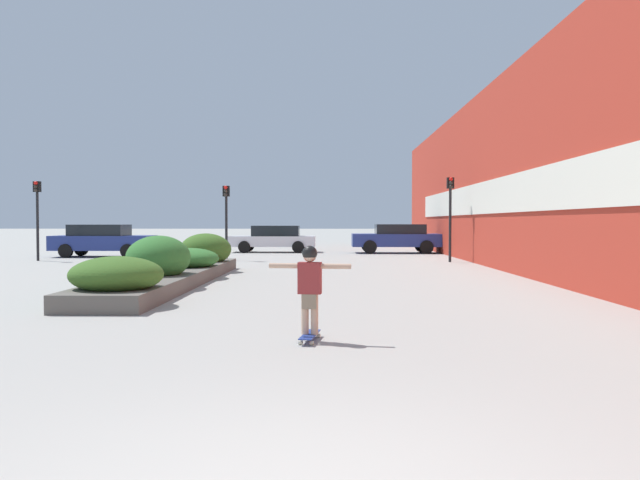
% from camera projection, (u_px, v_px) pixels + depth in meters
% --- Properties ---
extents(building_wall_right, '(0.67, 46.72, 6.63)m').
position_uv_depth(building_wall_right, '(513.00, 172.00, 20.61)').
color(building_wall_right, '#B23323').
rests_on(building_wall_right, ground_plane).
extents(planter_box, '(1.80, 11.17, 1.31)m').
position_uv_depth(planter_box, '(173.00, 266.00, 16.46)').
color(planter_box, '#605B54').
rests_on(planter_box, ground_plane).
extents(skateboard, '(0.29, 0.79, 0.10)m').
position_uv_depth(skateboard, '(310.00, 336.00, 8.56)').
color(skateboard, navy).
rests_on(skateboard, ground_plane).
extents(skateboarder, '(1.13, 0.23, 1.22)m').
position_uv_depth(skateboarder, '(310.00, 281.00, 8.53)').
color(skateboarder, tan).
rests_on(skateboarder, skateboard).
extents(car_leftmost, '(4.60, 1.99, 1.52)m').
position_uv_depth(car_leftmost, '(103.00, 240.00, 29.35)').
color(car_leftmost, navy).
rests_on(car_leftmost, ground_plane).
extents(car_center_left, '(4.68, 2.06, 1.52)m').
position_uv_depth(car_center_left, '(397.00, 238.00, 32.92)').
color(car_center_left, navy).
rests_on(car_center_left, ground_plane).
extents(car_center_right, '(4.57, 2.01, 1.50)m').
position_uv_depth(car_center_right, '(558.00, 239.00, 30.31)').
color(car_center_right, maroon).
rests_on(car_center_right, ground_plane).
extents(car_rightmost, '(4.61, 1.89, 1.44)m').
position_uv_depth(car_rightmost, '(274.00, 238.00, 33.80)').
color(car_rightmost, silver).
rests_on(car_rightmost, ground_plane).
extents(traffic_light_left, '(0.28, 0.30, 3.18)m').
position_uv_depth(traffic_light_left, '(226.00, 209.00, 26.55)').
color(traffic_light_left, black).
rests_on(traffic_light_left, ground_plane).
extents(traffic_light_right, '(0.28, 0.30, 3.46)m').
position_uv_depth(traffic_light_right, '(450.00, 204.00, 25.43)').
color(traffic_light_right, black).
rests_on(traffic_light_right, ground_plane).
extents(traffic_light_far_left, '(0.28, 0.30, 3.36)m').
position_uv_depth(traffic_light_far_left, '(37.00, 206.00, 26.27)').
color(traffic_light_far_left, black).
rests_on(traffic_light_far_left, ground_plane).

